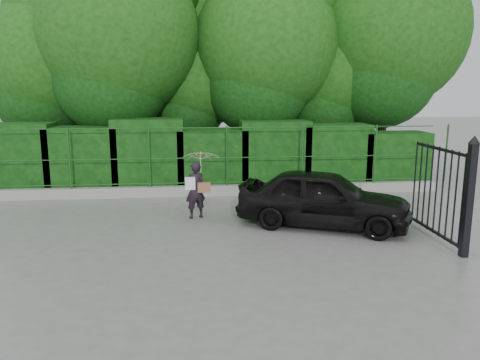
{
  "coord_description": "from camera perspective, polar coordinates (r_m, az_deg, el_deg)",
  "views": [
    {
      "loc": [
        -0.55,
        -9.36,
        3.24
      ],
      "look_at": [
        0.48,
        1.3,
        1.1
      ],
      "focal_mm": 35.0,
      "sensor_mm": 36.0,
      "label": 1
    }
  ],
  "objects": [
    {
      "name": "kerb",
      "position": [
        14.21,
        -3.18,
        -1.28
      ],
      "size": [
        14.0,
        0.25,
        0.3
      ],
      "primitive_type": "cube",
      "color": "#9E9E99",
      "rests_on": "ground"
    },
    {
      "name": "gate",
      "position": [
        10.26,
        24.75,
        -1.29
      ],
      "size": [
        0.22,
        2.33,
        2.36
      ],
      "color": "black",
      "rests_on": "ground"
    },
    {
      "name": "hedge",
      "position": [
        15.03,
        -4.01,
        2.82
      ],
      "size": [
        14.2,
        1.2,
        2.27
      ],
      "color": "black",
      "rests_on": "ground"
    },
    {
      "name": "woman",
      "position": [
        11.65,
        -4.95,
        0.76
      ],
      "size": [
        0.97,
        0.99,
        1.69
      ],
      "color": "black",
      "rests_on": "ground"
    },
    {
      "name": "trees",
      "position": [
        17.23,
        0.12,
        15.89
      ],
      "size": [
        17.1,
        6.15,
        8.08
      ],
      "color": "black",
      "rests_on": "ground"
    },
    {
      "name": "fence",
      "position": [
        14.03,
        -2.32,
        2.93
      ],
      "size": [
        14.13,
        0.06,
        1.8
      ],
      "color": "#1B501A",
      "rests_on": "kerb"
    },
    {
      "name": "car",
      "position": [
        11.13,
        10.13,
        -2.18
      ],
      "size": [
        4.3,
        3.06,
        1.36
      ],
      "primitive_type": "imported",
      "rotation": [
        0.0,
        0.0,
        1.16
      ],
      "color": "black",
      "rests_on": "ground"
    },
    {
      "name": "ground",
      "position": [
        9.92,
        -2.07,
        -7.77
      ],
      "size": [
        80.0,
        80.0,
        0.0
      ],
      "primitive_type": "plane",
      "color": "gray"
    }
  ]
}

